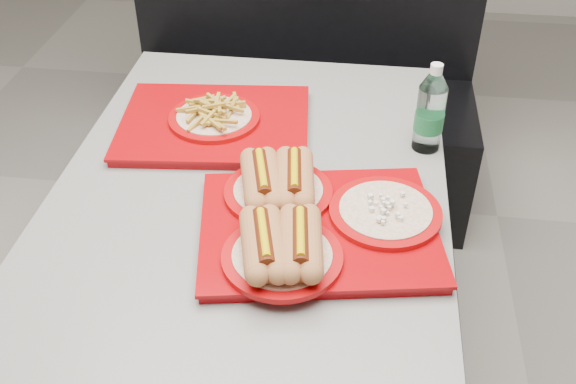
# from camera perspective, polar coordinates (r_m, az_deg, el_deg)

# --- Properties ---
(diner_table) EXTENTS (0.92, 1.42, 0.75)m
(diner_table) POSITION_cam_1_polar(r_m,az_deg,el_deg) (1.62, -3.37, -5.37)
(diner_table) COLOR black
(diner_table) RESTS_ON ground
(booth_bench) EXTENTS (1.30, 0.57, 1.35)m
(booth_bench) POSITION_cam_1_polar(r_m,az_deg,el_deg) (2.60, 1.01, 8.10)
(booth_bench) COLOR black
(booth_bench) RESTS_ON ground
(tray_near) EXTENTS (0.55, 0.47, 0.11)m
(tray_near) POSITION_cam_1_polar(r_m,az_deg,el_deg) (1.40, 1.75, -2.34)
(tray_near) COLOR #930408
(tray_near) RESTS_ON diner_table
(tray_far) EXTENTS (0.51, 0.42, 0.10)m
(tray_far) POSITION_cam_1_polar(r_m,az_deg,el_deg) (1.75, -6.25, 6.10)
(tray_far) COLOR #930408
(tray_far) RESTS_ON diner_table
(water_bottle) EXTENTS (0.07, 0.07, 0.23)m
(water_bottle) POSITION_cam_1_polar(r_m,az_deg,el_deg) (1.67, 11.94, 6.57)
(water_bottle) COLOR silver
(water_bottle) RESTS_ON diner_table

